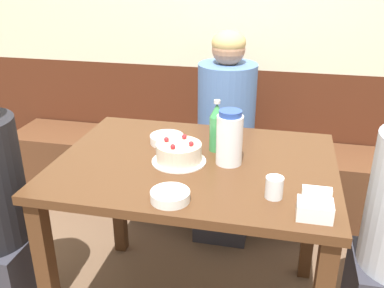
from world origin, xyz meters
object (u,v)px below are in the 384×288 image
at_px(bowl_rice_small, 167,139).
at_px(bench_seat, 223,181).
at_px(soju_bottle, 217,127).
at_px(glass_water_tall, 274,187).
at_px(birthday_cake, 179,153).
at_px(water_pitcher, 229,138).
at_px(person_grey_tee, 225,146).
at_px(napkin_holder, 315,207).
at_px(bowl_soup_white, 170,196).

bearing_deg(bowl_rice_small, bench_seat, 76.75).
distance_m(soju_bottle, glass_water_tall, 0.43).
distance_m(bench_seat, glass_water_tall, 1.23).
xyz_separation_m(birthday_cake, water_pitcher, (0.19, 0.03, 0.07)).
relative_size(bench_seat, soju_bottle, 12.40).
bearing_deg(bowl_rice_small, person_grey_tee, 70.06).
relative_size(napkin_holder, glass_water_tall, 1.47).
distance_m(birthday_cake, water_pitcher, 0.21).
height_order(napkin_holder, bowl_soup_white, napkin_holder).
xyz_separation_m(bench_seat, glass_water_tall, (0.32, -1.05, 0.57)).
distance_m(bowl_soup_white, bowl_rice_small, 0.49).
xyz_separation_m(bench_seat, bowl_soup_white, (-0.02, -1.14, 0.55)).
bearing_deg(bowl_rice_small, napkin_holder, -37.53).
height_order(birthday_cake, bowl_rice_small, birthday_cake).
relative_size(napkin_holder, bowl_soup_white, 0.83).
bearing_deg(birthday_cake, bench_seat, 85.82).
height_order(bowl_soup_white, person_grey_tee, person_grey_tee).
distance_m(soju_bottle, napkin_holder, 0.59).
distance_m(napkin_holder, bowl_rice_small, 0.76).
height_order(bench_seat, glass_water_tall, glass_water_tall).
bearing_deg(bowl_soup_white, bench_seat, 89.12).
bearing_deg(birthday_cake, napkin_holder, -30.04).
relative_size(water_pitcher, napkin_holder, 1.98).
relative_size(bowl_rice_small, glass_water_tall, 1.95).
bearing_deg(napkin_holder, birthday_cake, 149.96).
height_order(bowl_rice_small, glass_water_tall, glass_water_tall).
bearing_deg(person_grey_tee, glass_water_tall, 18.14).
relative_size(napkin_holder, person_grey_tee, 0.09).
bearing_deg(napkin_holder, water_pitcher, 133.89).
xyz_separation_m(water_pitcher, bowl_rice_small, (-0.29, 0.14, -0.09)).
xyz_separation_m(birthday_cake, napkin_holder, (0.51, -0.29, 0.00)).
bearing_deg(bowl_soup_white, glass_water_tall, 16.05).
distance_m(bench_seat, person_grey_tee, 0.35).
bearing_deg(soju_bottle, water_pitcher, -57.95).
height_order(bowl_soup_white, bowl_rice_small, bowl_rice_small).
distance_m(soju_bottle, person_grey_tee, 0.64).
height_order(water_pitcher, napkin_holder, water_pitcher).
bearing_deg(napkin_holder, bench_seat, 111.28).
bearing_deg(bowl_rice_small, water_pitcher, -25.46).
relative_size(soju_bottle, bowl_rice_small, 1.51).
xyz_separation_m(bench_seat, napkin_holder, (0.45, -1.15, 0.57)).
relative_size(birthday_cake, soju_bottle, 0.98).
bearing_deg(soju_bottle, bowl_soup_white, -100.43).
xyz_separation_m(soju_bottle, bowl_soup_white, (-0.08, -0.44, -0.09)).
relative_size(birthday_cake, napkin_holder, 1.96).
height_order(water_pitcher, person_grey_tee, person_grey_tee).
height_order(napkin_holder, person_grey_tee, person_grey_tee).
bearing_deg(napkin_holder, bowl_soup_white, 179.92).
bearing_deg(glass_water_tall, bowl_rice_small, 142.35).
bearing_deg(person_grey_tee, birthday_cake, -7.42).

